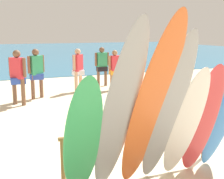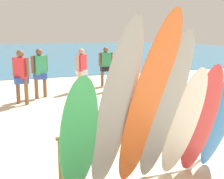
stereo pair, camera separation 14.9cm
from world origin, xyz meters
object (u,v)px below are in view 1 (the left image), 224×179
surfboard_grey_1 (119,115)px  surfboard_red_5 (202,121)px  beachgoer_by_water (102,64)px  surfboard_grey_3 (167,114)px  surfboard_orange_2 (150,110)px  surfboard_green_0 (82,141)px  beachgoer_photographing (78,67)px  surfboard_white_4 (185,125)px  surfboard_rack (141,137)px  beachgoer_strolling (115,67)px  beachgoer_midbeach (36,70)px  beachgoer_near_rack (18,74)px

surfboard_grey_1 → surfboard_red_5: bearing=1.7°
beachgoer_by_water → surfboard_grey_3: bearing=76.1°
surfboard_grey_1 → surfboard_orange_2: surfboard_orange_2 is taller
surfboard_green_0 → beachgoer_photographing: surfboard_green_0 is taller
surfboard_white_4 → beachgoer_photographing: surfboard_white_4 is taller
surfboard_rack → surfboard_red_5: surfboard_red_5 is taller
surfboard_white_4 → surfboard_red_5: bearing=10.1°
beachgoer_strolling → beachgoer_midbeach: size_ratio=0.91×
beachgoer_photographing → surfboard_white_4: bearing=-136.3°
beachgoer_by_water → beachgoer_strolling: beachgoer_by_water is taller
surfboard_grey_3 → surfboard_rack: bearing=90.0°
beachgoer_photographing → beachgoer_strolling: (1.46, -0.17, -0.05)m
beachgoer_photographing → beachgoer_strolling: beachgoer_photographing is taller
beachgoer_near_rack → surfboard_grey_1: bearing=143.1°
surfboard_orange_2 → beachgoer_strolling: bearing=65.2°
beachgoer_strolling → surfboard_white_4: bearing=60.6°
surfboard_green_0 → surfboard_orange_2: 0.99m
surfboard_grey_3 → beachgoer_near_rack: (-1.52, 6.28, -0.19)m
surfboard_red_5 → beachgoer_midbeach: bearing=107.3°
beachgoer_by_water → surfboard_green_0: bearing=68.4°
beachgoer_photographing → surfboard_red_5: bearing=-133.5°
surfboard_rack → surfboard_orange_2: size_ratio=0.98×
surfboard_grey_3 → beachgoer_midbeach: (-0.85, 7.01, -0.20)m
surfboard_white_4 → beachgoer_strolling: 7.60m
surfboard_white_4 → beachgoer_strolling: surfboard_white_4 is taller
surfboard_green_0 → surfboard_orange_2: (0.90, -0.16, 0.37)m
surfboard_rack → surfboard_grey_1: (-0.75, -0.80, 0.68)m
surfboard_green_0 → surfboard_white_4: bearing=2.8°
surfboard_red_5 → beachgoer_strolling: 7.47m
surfboard_rack → beachgoer_photographing: size_ratio=1.66×
surfboard_orange_2 → beachgoer_near_rack: size_ratio=1.62×
surfboard_orange_2 → beachgoer_midbeach: bearing=88.5°
surfboard_rack → beachgoer_strolling: 7.09m
surfboard_green_0 → beachgoer_strolling: 8.16m
surfboard_grey_1 → beachgoer_near_rack: (-0.76, 6.33, -0.26)m
beachgoer_strolling → surfboard_rack: bearing=56.2°
surfboard_rack → beachgoer_strolling: bearing=71.1°
surfboard_green_0 → surfboard_grey_1: 0.58m
surfboard_grey_3 → beachgoer_by_water: (2.07, 8.38, -0.24)m
beachgoer_photographing → beachgoer_near_rack: (-2.34, -1.35, 0.05)m
surfboard_grey_1 → beachgoer_midbeach: (-0.09, 7.05, -0.27)m
surfboard_white_4 → beachgoer_strolling: size_ratio=1.28×
surfboard_rack → beachgoer_strolling: beachgoer_strolling is taller
beachgoer_near_rack → surfboard_white_4: bearing=153.4°
beachgoer_near_rack → beachgoer_strolling: (3.80, 1.18, -0.10)m
surfboard_orange_2 → beachgoer_photographing: size_ratio=1.71×
surfboard_green_0 → surfboard_grey_1: surfboard_grey_1 is taller
surfboard_green_0 → surfboard_grey_3: 1.25m
surfboard_grey_1 → surfboard_white_4: (1.15, 0.14, -0.33)m
surfboard_white_4 → beachgoer_near_rack: 6.48m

